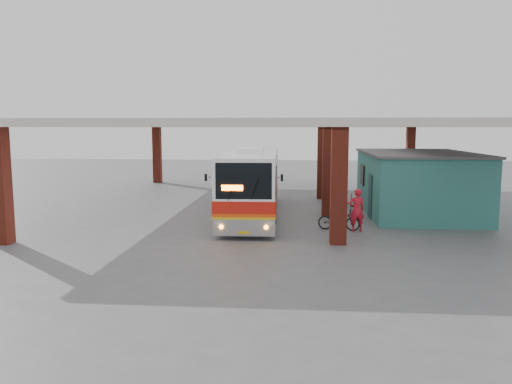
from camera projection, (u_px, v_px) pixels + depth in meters
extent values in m
plane|color=#515154|center=(263.00, 227.00, 21.93)|extent=(90.00, 90.00, 0.00)
cube|color=maroon|center=(339.00, 186.00, 18.44)|extent=(0.60, 0.60, 4.35)
cube|color=maroon|center=(329.00, 172.00, 24.37)|extent=(0.60, 0.60, 4.35)
cube|color=maroon|center=(322.00, 163.00, 30.30)|extent=(0.60, 0.60, 4.35)
cube|color=maroon|center=(0.00, 186.00, 18.45)|extent=(0.60, 0.60, 4.35)
cube|color=maroon|center=(157.00, 155.00, 39.21)|extent=(0.60, 0.60, 4.35)
cube|color=maroon|center=(410.00, 156.00, 37.65)|extent=(0.60, 0.60, 4.35)
cube|color=beige|center=(280.00, 124.00, 27.73)|extent=(21.00, 23.00, 0.30)
cube|color=#307967|center=(417.00, 184.00, 25.09)|extent=(5.00, 8.00, 3.00)
cube|color=#505050|center=(418.00, 153.00, 24.89)|extent=(5.20, 8.20, 0.12)
cube|color=#163C39|center=(370.00, 196.00, 23.86)|extent=(0.08, 0.95, 2.10)
cube|color=black|center=(363.00, 175.00, 26.73)|extent=(0.08, 1.20, 1.00)
cube|color=black|center=(362.00, 175.00, 26.74)|extent=(0.04, 1.30, 1.10)
cube|color=white|center=(252.00, 179.00, 24.58)|extent=(2.75, 11.56, 2.68)
cube|color=white|center=(251.00, 150.00, 23.45)|extent=(1.24, 2.91, 0.24)
cube|color=gray|center=(244.00, 227.00, 19.23)|extent=(2.43, 0.46, 0.67)
cube|color=red|center=(252.00, 189.00, 24.65)|extent=(2.79, 11.56, 0.48)
cube|color=#F0430D|center=(252.00, 195.00, 24.69)|extent=(2.79, 11.56, 0.12)
cube|color=gold|center=(252.00, 197.00, 24.70)|extent=(2.79, 11.56, 0.10)
cube|color=black|center=(244.00, 181.00, 18.86)|extent=(2.15, 0.17, 1.39)
cube|color=black|center=(229.00, 168.00, 25.34)|extent=(0.32, 8.62, 0.86)
cube|color=black|center=(277.00, 168.00, 25.22)|extent=(0.32, 8.62, 0.86)
cube|color=#FF5905|center=(232.00, 188.00, 18.86)|extent=(0.82, 0.08, 0.21)
sphere|color=orange|center=(221.00, 227.00, 19.06)|extent=(0.17, 0.17, 0.17)
sphere|color=orange|center=(266.00, 227.00, 18.98)|extent=(0.17, 0.17, 0.17)
cube|color=gold|center=(244.00, 233.00, 19.04)|extent=(0.43, 0.04, 0.11)
cylinder|color=black|center=(222.00, 220.00, 20.82)|extent=(0.34, 0.97, 0.96)
cylinder|color=black|center=(271.00, 221.00, 20.72)|extent=(0.34, 0.97, 0.96)
cylinder|color=black|center=(238.00, 196.00, 28.13)|extent=(0.34, 0.97, 0.96)
cylinder|color=black|center=(274.00, 196.00, 28.03)|extent=(0.34, 0.97, 0.96)
cylinder|color=black|center=(239.00, 193.00, 29.36)|extent=(0.34, 0.97, 0.96)
cylinder|color=black|center=(274.00, 193.00, 29.26)|extent=(0.34, 0.97, 0.96)
imported|color=black|center=(339.00, 219.00, 21.10)|extent=(1.86, 0.97, 0.93)
imported|color=red|center=(357.00, 210.00, 20.83)|extent=(0.73, 0.55, 1.80)
cube|color=#B0121D|center=(348.00, 203.00, 27.45)|extent=(0.43, 0.43, 0.06)
cube|color=#B0121D|center=(351.00, 198.00, 27.38)|extent=(0.10, 0.39, 0.55)
cylinder|color=black|center=(345.00, 205.00, 27.34)|extent=(0.03, 0.03, 0.18)
cylinder|color=black|center=(351.00, 205.00, 27.28)|extent=(0.03, 0.03, 0.18)
cylinder|color=black|center=(345.00, 204.00, 27.65)|extent=(0.03, 0.03, 0.18)
cylinder|color=black|center=(351.00, 205.00, 27.58)|extent=(0.03, 0.03, 0.18)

